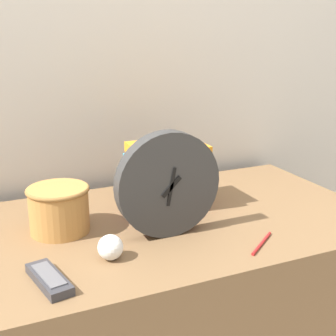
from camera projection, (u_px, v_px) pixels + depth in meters
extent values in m
cube|color=beige|center=(93.00, 49.00, 1.52)|extent=(6.00, 0.04, 2.40)
cylinder|color=#333333|center=(168.00, 184.00, 1.19)|extent=(0.28, 0.04, 0.28)
cylinder|color=silver|center=(170.00, 186.00, 1.18)|extent=(0.24, 0.01, 0.24)
cube|color=black|center=(171.00, 187.00, 1.18)|extent=(0.06, 0.01, 0.05)
cube|color=black|center=(171.00, 187.00, 1.18)|extent=(0.03, 0.01, 0.10)
cylinder|color=black|center=(171.00, 187.00, 1.18)|extent=(0.01, 0.01, 0.01)
cube|color=#232328|center=(162.00, 201.00, 1.42)|extent=(0.19, 0.16, 0.03)
cube|color=#7A3899|center=(164.00, 188.00, 1.41)|extent=(0.20, 0.15, 0.04)
cube|color=red|center=(171.00, 181.00, 1.38)|extent=(0.22, 0.13, 0.02)
cube|color=yellow|center=(168.00, 170.00, 1.40)|extent=(0.23, 0.15, 0.03)
cube|color=#2D9ED1|center=(164.00, 162.00, 1.36)|extent=(0.23, 0.16, 0.04)
cube|color=orange|center=(167.00, 149.00, 1.38)|extent=(0.21, 0.17, 0.03)
cylinder|color=#B27A3D|center=(59.00, 210.00, 1.23)|extent=(0.16, 0.16, 0.12)
torus|color=olive|center=(58.00, 190.00, 1.22)|extent=(0.17, 0.17, 0.01)
cube|color=#333338|center=(49.00, 279.00, 0.99)|extent=(0.08, 0.16, 0.02)
cube|color=#59595E|center=(49.00, 274.00, 0.99)|extent=(0.06, 0.12, 0.00)
sphere|color=white|center=(110.00, 247.00, 1.09)|extent=(0.06, 0.06, 0.06)
cylinder|color=#B21E1E|center=(262.00, 243.00, 1.17)|extent=(0.11, 0.09, 0.01)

